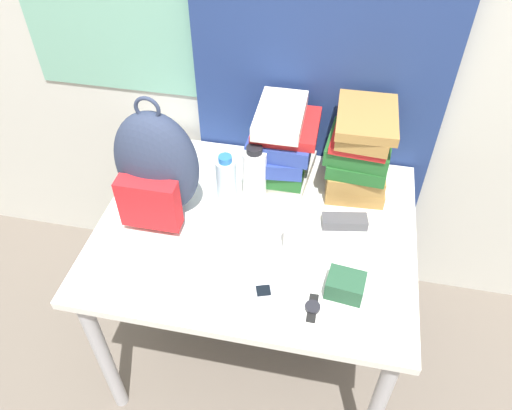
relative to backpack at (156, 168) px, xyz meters
name	(u,v)px	position (x,y,z in m)	size (l,w,h in m)	color
wall_back	(285,11)	(0.33, 0.49, 0.33)	(6.00, 0.06, 2.50)	beige
curtain_blue	(324,22)	(0.46, 0.43, 0.33)	(0.89, 0.04, 2.50)	navy
desk	(256,244)	(0.33, -0.02, -0.28)	(1.05, 0.84, 0.73)	silver
backpack	(156,168)	(0.00, 0.00, 0.00)	(0.28, 0.22, 0.44)	#2D3851
book_stack_left	(281,145)	(0.37, 0.25, -0.04)	(0.25, 0.29, 0.30)	silver
book_stack_center	(360,151)	(0.64, 0.25, -0.03)	(0.23, 0.28, 0.32)	olive
water_bottle	(226,179)	(0.20, 0.10, -0.10)	(0.07, 0.07, 0.19)	silver
sports_bottle	(254,175)	(0.30, 0.12, -0.08)	(0.08, 0.08, 0.22)	white
sunscreen_bottle	(292,235)	(0.46, -0.09, -0.12)	(0.05, 0.05, 0.15)	white
cell_phone	(263,292)	(0.41, -0.28, -0.18)	(0.08, 0.10, 0.02)	#B7BCC6
sunglasses_case	(344,221)	(0.62, 0.05, -0.17)	(0.16, 0.08, 0.04)	#47474C
camera_pouch	(345,285)	(0.64, -0.23, -0.15)	(0.12, 0.10, 0.07)	#234C33
wristwatch	(313,307)	(0.55, -0.30, -0.18)	(0.04, 0.10, 0.01)	black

